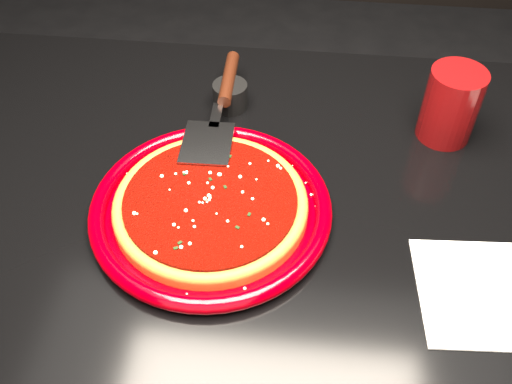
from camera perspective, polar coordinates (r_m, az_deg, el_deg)
table at (r=1.12m, az=1.32°, el=-14.26°), size 1.20×0.80×0.75m
plate at (r=0.80m, az=-4.53°, el=-1.60°), size 0.37×0.37×0.03m
pizza_crust at (r=0.79m, az=-4.54°, el=-1.42°), size 0.29×0.29×0.01m
pizza_crust_rim at (r=0.79m, az=-4.57°, el=-1.09°), size 0.29×0.29×0.02m
pizza_sauce at (r=0.78m, az=-4.59°, el=-0.86°), size 0.26×0.26×0.01m
parmesan_dusting at (r=0.78m, az=-4.62°, el=-0.53°), size 0.23×0.23×0.01m
basil_flecks at (r=0.78m, az=-4.62°, el=-0.57°), size 0.21×0.21×0.00m
pizza_server at (r=0.91m, az=-3.60°, el=8.57°), size 0.10×0.32×0.02m
cup at (r=0.93m, az=18.90°, el=8.24°), size 0.11×0.11×0.12m
napkin_a at (r=0.78m, az=21.68°, el=-9.34°), size 0.17×0.17×0.00m
ramekin at (r=0.97m, az=-2.59°, el=9.60°), size 0.07×0.07×0.04m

